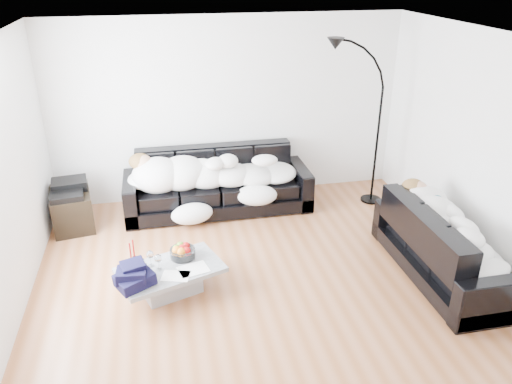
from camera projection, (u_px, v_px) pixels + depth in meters
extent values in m
plane|color=#96552D|center=(261.00, 275.00, 5.66)|extent=(5.00, 5.00, 0.00)
cube|color=silver|center=(228.00, 110.00, 7.10)|extent=(5.00, 0.02, 2.60)
cube|color=silver|center=(0.00, 190.00, 4.65)|extent=(0.02, 4.50, 2.60)
cube|color=silver|center=(480.00, 151.00, 5.57)|extent=(0.02, 4.50, 2.60)
plane|color=white|center=(263.00, 38.00, 4.55)|extent=(5.00, 5.00, 0.00)
cube|color=black|center=(218.00, 182.00, 6.98)|extent=(2.57, 0.89, 0.84)
cube|color=black|center=(446.00, 243.00, 5.52)|extent=(0.84, 1.95, 0.79)
ellipsoid|color=#0E5568|center=(418.00, 194.00, 5.90)|extent=(0.42, 0.38, 0.20)
cube|color=#939699|center=(171.00, 280.00, 5.30)|extent=(1.21, 0.93, 0.31)
cylinder|color=white|center=(182.00, 251.00, 5.39)|extent=(0.32, 0.32, 0.17)
cylinder|color=white|center=(150.00, 259.00, 5.23)|extent=(0.10, 0.10, 0.18)
cylinder|color=white|center=(143.00, 265.00, 5.15)|extent=(0.08, 0.08, 0.15)
cylinder|color=white|center=(158.00, 262.00, 5.16)|extent=(0.10, 0.10, 0.18)
cylinder|color=maroon|center=(130.00, 253.00, 5.29)|extent=(0.05, 0.05, 0.22)
cylinder|color=maroon|center=(134.00, 249.00, 5.35)|extent=(0.05, 0.05, 0.23)
cube|color=silver|center=(193.00, 269.00, 5.20)|extent=(0.35, 0.30, 0.01)
cube|color=silver|center=(176.00, 276.00, 5.09)|extent=(0.32, 0.27, 0.01)
cube|color=black|center=(72.00, 209.00, 6.59)|extent=(0.61, 0.79, 0.50)
cube|color=black|center=(68.00, 188.00, 6.46)|extent=(0.48, 0.39, 0.13)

